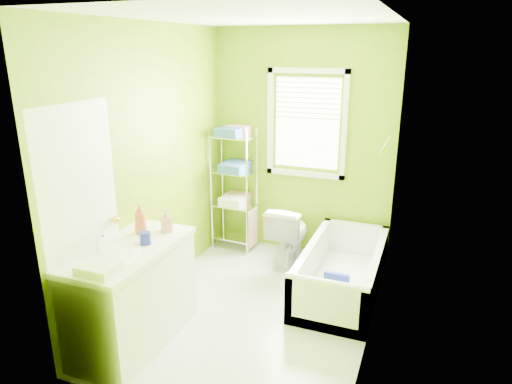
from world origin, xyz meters
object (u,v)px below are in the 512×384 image
at_px(vanity, 132,293).
at_px(wire_shelf_unit, 235,177).
at_px(bathtub, 341,278).
at_px(toilet, 289,234).

xyz_separation_m(vanity, wire_shelf_unit, (0.03, 2.06, 0.45)).
height_order(bathtub, wire_shelf_unit, wire_shelf_unit).
distance_m(bathtub, vanity, 2.06).
distance_m(bathtub, toilet, 0.86).
bearing_deg(bathtub, toilet, 146.54).
bearing_deg(vanity, toilet, 68.30).
height_order(toilet, vanity, vanity).
bearing_deg(vanity, wire_shelf_unit, 89.28).
bearing_deg(wire_shelf_unit, vanity, -90.72).
bearing_deg(toilet, wire_shelf_unit, -13.43).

